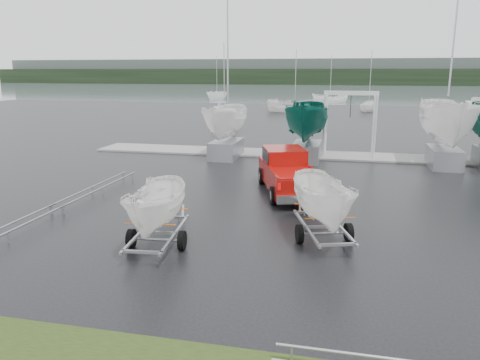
{
  "coord_description": "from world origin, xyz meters",
  "views": [
    {
      "loc": [
        1.59,
        -17.03,
        5.35
      ],
      "look_at": [
        -2.37,
        0.22,
        1.2
      ],
      "focal_mm": 35.0,
      "sensor_mm": 36.0,
      "label": 1
    }
  ],
  "objects_px": {
    "pickup_truck": "(287,170)",
    "boat_hoist": "(350,115)",
    "trailer_parked": "(155,170)",
    "trailer_hitched": "(325,162)"
  },
  "relations": [
    {
      "from": "pickup_truck",
      "to": "trailer_hitched",
      "type": "distance_m",
      "value": 6.5
    },
    {
      "from": "pickup_truck",
      "to": "boat_hoist",
      "type": "xyz_separation_m",
      "value": [
        2.7,
        9.49,
        1.69
      ]
    },
    {
      "from": "trailer_parked",
      "to": "boat_hoist",
      "type": "height_order",
      "value": "trailer_parked"
    },
    {
      "from": "trailer_hitched",
      "to": "boat_hoist",
      "type": "relative_size",
      "value": 1.14
    },
    {
      "from": "pickup_truck",
      "to": "boat_hoist",
      "type": "bearing_deg",
      "value": 56.08
    },
    {
      "from": "trailer_hitched",
      "to": "trailer_parked",
      "type": "bearing_deg",
      "value": -178.85
    },
    {
      "from": "boat_hoist",
      "to": "trailer_hitched",
      "type": "bearing_deg",
      "value": -92.78
    },
    {
      "from": "trailer_hitched",
      "to": "boat_hoist",
      "type": "bearing_deg",
      "value": 69.2
    },
    {
      "from": "trailer_parked",
      "to": "boat_hoist",
      "type": "bearing_deg",
      "value": 64.99
    },
    {
      "from": "pickup_truck",
      "to": "trailer_hitched",
      "type": "height_order",
      "value": "trailer_hitched"
    }
  ]
}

